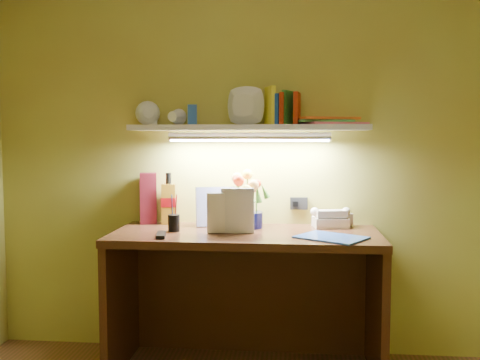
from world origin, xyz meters
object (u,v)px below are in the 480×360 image
object	(u,v)px
flower_bouquet	(247,200)
desk_clock	(347,220)
telephone	(330,217)
whisky_bottle	(169,198)
desk	(246,302)

from	to	relation	value
flower_bouquet	desk_clock	world-z (taller)	flower_bouquet
telephone	whisky_bottle	bearing A→B (deg)	168.97
telephone	whisky_bottle	size ratio (longest dim) A/B	0.63
desk	telephone	distance (m)	0.66
telephone	whisky_bottle	world-z (taller)	whisky_bottle
flower_bouquet	desk_clock	bearing A→B (deg)	10.69
telephone	desk_clock	distance (m)	0.11
telephone	desk_clock	bearing A→B (deg)	20.05
telephone	whisky_bottle	xyz separation A→B (m)	(-0.92, 0.04, 0.09)
telephone	desk_clock	size ratio (longest dim) A/B	2.58
desk_clock	desk	bearing A→B (deg)	-158.07
flower_bouquet	whisky_bottle	distance (m)	0.47
desk	flower_bouquet	size ratio (longest dim) A/B	4.60
telephone	whisky_bottle	distance (m)	0.92
whisky_bottle	telephone	bearing A→B (deg)	-2.28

